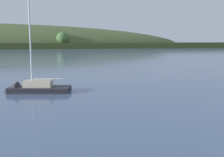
% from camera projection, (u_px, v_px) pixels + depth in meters
% --- Properties ---
extents(sailboat_near_mooring, '(8.04, 4.68, 11.59)m').
position_uv_depth(sailboat_near_mooring, '(32.00, 90.00, 30.05)').
color(sailboat_near_mooring, '#232328').
rests_on(sailboat_near_mooring, ground).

